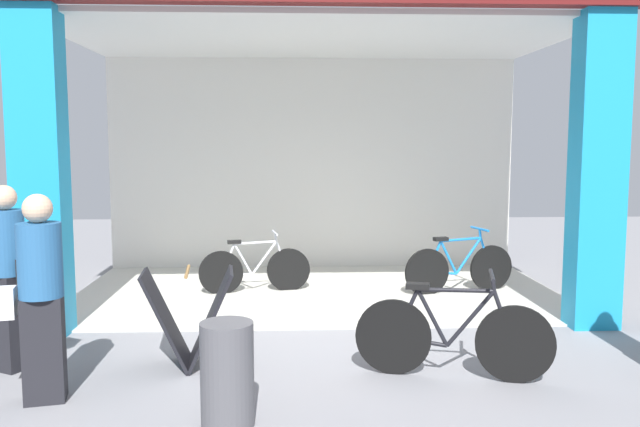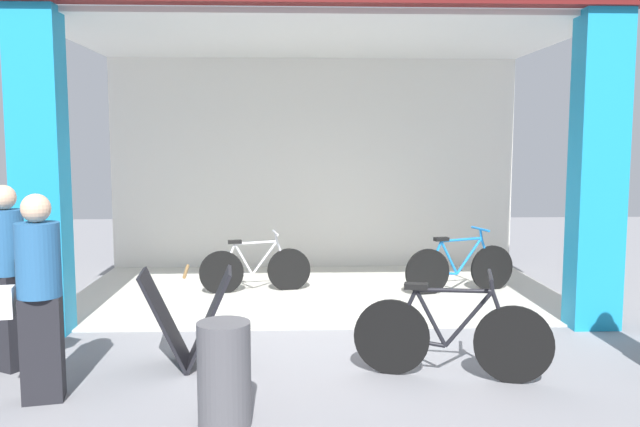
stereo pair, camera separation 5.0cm
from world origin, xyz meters
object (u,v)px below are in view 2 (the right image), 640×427
bicycle_inside_1 (255,269)px  trash_bin (224,374)px  bicycle_inside_0 (460,268)px  pedestrian_0 (8,276)px  pedestrian_1 (37,296)px  bicycle_parked_0 (451,336)px  sandwich_board_sign (187,318)px

bicycle_inside_1 → trash_bin: bicycle_inside_1 is taller
trash_bin → bicycle_inside_0: bearing=55.9°
pedestrian_0 → pedestrian_1: pedestrian_0 is taller
bicycle_inside_1 → pedestrian_1: size_ratio=0.91×
bicycle_parked_0 → pedestrian_1: (-3.27, -0.34, 0.46)m
bicycle_inside_0 → bicycle_inside_1: 2.70m
bicycle_inside_0 → pedestrian_1: bearing=-140.3°
pedestrian_1 → pedestrian_0: bearing=126.1°
bicycle_parked_0 → sandwich_board_sign: (-2.26, 0.39, 0.07)m
bicycle_inside_1 → pedestrian_0: (-1.97, -2.83, 0.50)m
pedestrian_1 → bicycle_inside_1: bearing=68.1°
bicycle_inside_1 → pedestrian_1: pedestrian_1 is taller
bicycle_inside_0 → sandwich_board_sign: sandwich_board_sign is taller
sandwich_board_sign → trash_bin: (0.46, -1.24, -0.07)m
pedestrian_1 → trash_bin: 1.61m
bicycle_parked_0 → sandwich_board_sign: 2.30m
bicycle_inside_0 → bicycle_parked_0: size_ratio=0.94×
trash_bin → pedestrian_1: bearing=160.9°
bicycle_inside_0 → sandwich_board_sign: bearing=-139.2°
bicycle_inside_0 → bicycle_inside_1: bearing=177.4°
bicycle_parked_0 → pedestrian_0: pedestrian_0 is taller
trash_bin → bicycle_inside_1: bearing=90.5°
bicycle_parked_0 → sandwich_board_sign: bicycle_parked_0 is taller
bicycle_inside_0 → bicycle_inside_1: size_ratio=1.05×
trash_bin → bicycle_parked_0: bearing=25.2°
bicycle_inside_0 → sandwich_board_sign: size_ratio=1.74×
sandwich_board_sign → pedestrian_0: size_ratio=0.54×
sandwich_board_sign → trash_bin: bearing=-69.6°
bicycle_inside_1 → bicycle_parked_0: 3.70m
bicycle_inside_0 → trash_bin: (-2.67, -3.94, 0.03)m
pedestrian_0 → pedestrian_1: (0.53, -0.73, -0.01)m
sandwich_board_sign → pedestrian_1: size_ratio=0.55×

